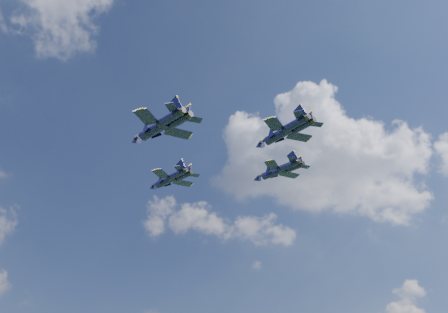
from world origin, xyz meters
TOP-DOWN VIEW (x-y plane):
  - jet_lead at (-5.35, 22.36)m, footprint 11.83×15.39m
  - jet_left at (-20.94, 2.51)m, footprint 13.71×17.84m
  - jet_right at (14.08, 5.11)m, footprint 11.86×15.49m
  - jet_slot at (-0.11, -10.95)m, footprint 12.55×15.94m

SIDE VIEW (x-z plane):
  - jet_left at x=-20.94m, z-range 53.65..57.88m
  - jet_slot at x=-0.11m, z-range 54.22..58.06m
  - jet_lead at x=-5.35m, z-range 55.20..58.85m
  - jet_right at x=14.08m, z-range 56.85..60.52m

